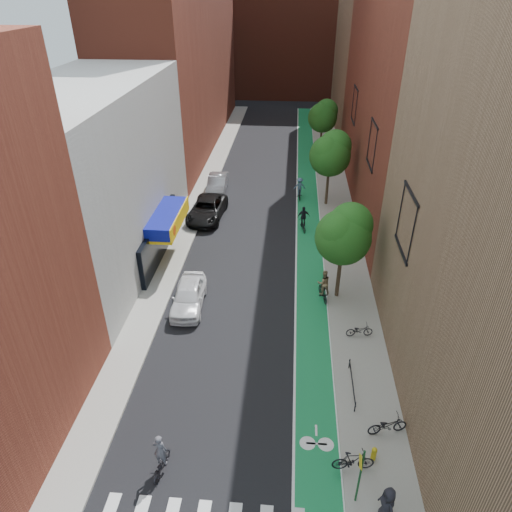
% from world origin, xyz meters
% --- Properties ---
extents(ground, '(160.00, 160.00, 0.00)m').
position_xyz_m(ground, '(0.00, 0.00, 0.00)').
color(ground, black).
rests_on(ground, ground).
extents(bike_lane, '(2.00, 68.00, 0.01)m').
position_xyz_m(bike_lane, '(4.00, 26.00, 0.01)').
color(bike_lane, '#167E4D').
rests_on(bike_lane, ground).
extents(sidewalk_left, '(2.00, 68.00, 0.15)m').
position_xyz_m(sidewalk_left, '(-6.00, 26.00, 0.07)').
color(sidewalk_left, gray).
rests_on(sidewalk_left, ground).
extents(sidewalk_right, '(3.00, 68.00, 0.15)m').
position_xyz_m(sidewalk_right, '(6.50, 26.00, 0.07)').
color(sidewalk_right, gray).
rests_on(sidewalk_right, ground).
extents(building_left_white, '(8.00, 20.00, 12.00)m').
position_xyz_m(building_left_white, '(-11.00, 14.00, 6.00)').
color(building_left_white, silver).
rests_on(building_left_white, ground).
extents(building_left_far_red, '(8.00, 36.00, 22.00)m').
position_xyz_m(building_left_far_red, '(-11.00, 42.00, 11.00)').
color(building_left_far_red, maroon).
rests_on(building_left_far_red, ground).
extents(building_right_mid_red, '(8.00, 28.00, 22.00)m').
position_xyz_m(building_right_mid_red, '(12.00, 26.00, 11.00)').
color(building_right_mid_red, maroon).
rests_on(building_right_mid_red, ground).
extents(building_right_far_tan, '(8.00, 20.00, 18.00)m').
position_xyz_m(building_right_far_tan, '(12.00, 50.00, 9.00)').
color(building_right_far_tan, '#8C6B4C').
rests_on(building_right_far_tan, ground).
extents(building_far_closure, '(30.00, 14.00, 20.00)m').
position_xyz_m(building_far_closure, '(0.00, 72.00, 10.00)').
color(building_far_closure, maroon).
rests_on(building_far_closure, ground).
extents(tree_near, '(3.40, 3.36, 6.42)m').
position_xyz_m(tree_near, '(5.65, 10.02, 4.66)').
color(tree_near, '#332619').
rests_on(tree_near, ground).
extents(tree_mid, '(3.55, 3.53, 6.74)m').
position_xyz_m(tree_mid, '(5.65, 24.02, 4.89)').
color(tree_mid, '#332619').
rests_on(tree_mid, ground).
extents(tree_far, '(3.30, 3.25, 6.21)m').
position_xyz_m(tree_far, '(5.65, 38.02, 4.50)').
color(tree_far, '#332619').
rests_on(tree_far, ground).
extents(sign_pole, '(0.13, 0.71, 3.00)m').
position_xyz_m(sign_pole, '(5.38, -3.50, 1.84)').
color(sign_pole, '#194C26').
rests_on(sign_pole, sidewalk_right).
extents(parked_car_white, '(2.07, 4.67, 1.56)m').
position_xyz_m(parked_car_white, '(-3.60, 8.33, 0.78)').
color(parked_car_white, white).
rests_on(parked_car_white, ground).
extents(parked_car_black, '(3.03, 5.94, 1.60)m').
position_xyz_m(parked_car_black, '(-4.60, 20.60, 0.80)').
color(parked_car_black, black).
rests_on(parked_car_black, ground).
extents(parked_car_silver, '(1.82, 4.85, 1.58)m').
position_xyz_m(parked_car_silver, '(-4.60, 26.26, 0.79)').
color(parked_car_silver, gray).
rests_on(parked_car_silver, ground).
extents(cyclist_lead, '(0.77, 1.64, 2.01)m').
position_xyz_m(cyclist_lead, '(-2.42, -2.74, 0.69)').
color(cyclist_lead, black).
rests_on(cyclist_lead, ground).
extents(cyclist_lane_near, '(0.95, 1.77, 2.04)m').
position_xyz_m(cyclist_lane_near, '(4.70, 9.79, 0.86)').
color(cyclist_lane_near, black).
rests_on(cyclist_lane_near, ground).
extents(cyclist_lane_mid, '(1.05, 1.64, 2.04)m').
position_xyz_m(cyclist_lane_mid, '(3.51, 19.03, 0.80)').
color(cyclist_lane_mid, black).
rests_on(cyclist_lane_mid, ground).
extents(cyclist_lane_far, '(1.13, 1.70, 2.01)m').
position_xyz_m(cyclist_lane_far, '(3.20, 25.28, 0.90)').
color(cyclist_lane_far, black).
rests_on(cyclist_lane_far, ground).
extents(parked_bike_near, '(1.92, 1.07, 0.95)m').
position_xyz_m(parked_bike_near, '(7.09, -0.25, 0.63)').
color(parked_bike_near, black).
rests_on(parked_bike_near, sidewalk_right).
extents(parked_bike_mid, '(1.81, 0.70, 1.06)m').
position_xyz_m(parked_bike_mid, '(5.40, -2.17, 0.68)').
color(parked_bike_mid, black).
rests_on(parked_bike_mid, sidewalk_right).
extents(parked_bike_far, '(1.58, 0.75, 0.80)m').
position_xyz_m(parked_bike_far, '(6.59, 6.18, 0.55)').
color(parked_bike_far, black).
rests_on(parked_bike_far, sidewalk_right).
extents(pedestrian, '(0.78, 0.98, 1.76)m').
position_xyz_m(pedestrian, '(6.39, -4.12, 1.03)').
color(pedestrian, black).
rests_on(pedestrian, sidewalk_right).
extents(fire_hydrant, '(0.24, 0.24, 0.68)m').
position_xyz_m(fire_hydrant, '(6.32, -1.63, 0.51)').
color(fire_hydrant, gold).
rests_on(fire_hydrant, sidewalk_right).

